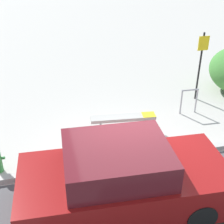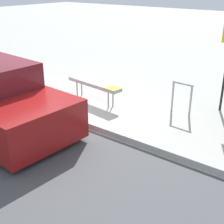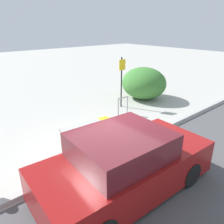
{
  "view_description": "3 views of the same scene",
  "coord_description": "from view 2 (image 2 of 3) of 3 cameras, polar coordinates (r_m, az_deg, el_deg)",
  "views": [
    {
      "loc": [
        -1.8,
        -5.87,
        4.88
      ],
      "look_at": [
        -0.1,
        1.1,
        0.85
      ],
      "focal_mm": 50.0,
      "sensor_mm": 36.0,
      "label": 1
    },
    {
      "loc": [
        5.65,
        -4.83,
        3.15
      ],
      "look_at": [
        1.97,
        -0.07,
        0.58
      ],
      "focal_mm": 50.0,
      "sensor_mm": 36.0,
      "label": 2
    },
    {
      "loc": [
        -3.4,
        -4.25,
        3.6
      ],
      "look_at": [
        0.94,
        0.77,
        0.95
      ],
      "focal_mm": 35.0,
      "sensor_mm": 36.0,
      "label": 3
    }
  ],
  "objects": [
    {
      "name": "ground_plane",
      "position": [
        8.07,
        -10.8,
        -0.26
      ],
      "size": [
        60.0,
        60.0,
        0.0
      ],
      "primitive_type": "plane",
      "color": "#ADAAA3"
    },
    {
      "name": "curb",
      "position": [
        8.05,
        -10.83,
        0.16
      ],
      "size": [
        60.0,
        0.2,
        0.13
      ],
      "color": "#A8A8A3",
      "rests_on": "ground_plane"
    },
    {
      "name": "bench",
      "position": [
        8.58,
        -3.25,
        5.07
      ],
      "size": [
        1.83,
        0.51,
        0.56
      ],
      "rotation": [
        0.0,
        0.0,
        -0.11
      ],
      "color": "gray",
      "rests_on": "ground_plane"
    },
    {
      "name": "bike_rack",
      "position": [
        7.91,
        12.64,
        3.01
      ],
      "size": [
        0.55,
        0.08,
        0.83
      ],
      "rotation": [
        0.0,
        0.0,
        -0.05
      ],
      "color": "#99999E",
      "rests_on": "ground_plane"
    }
  ]
}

